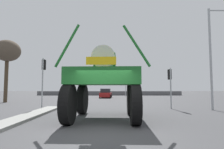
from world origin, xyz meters
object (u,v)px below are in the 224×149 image
Objects in this scene: sedan_ahead at (106,93)px; streetlight_near_right at (212,52)px; traffic_signal_far_left at (125,83)px; oversize_sprayer at (105,82)px; traffic_signal_near_right at (170,79)px; traffic_signal_near_left at (43,72)px; bare_tree_left at (7,52)px.

sedan_ahead is 18.98m from streetlight_near_right.
oversize_sprayer is at bearing -97.30° from traffic_signal_far_left.
traffic_signal_near_right is at bearing -83.96° from traffic_signal_far_left.
traffic_signal_near_right is 19.88m from traffic_signal_far_left.
streetlight_near_right reaches higher than traffic_signal_near_left.
bare_tree_left reaches higher than traffic_signal_near_right.
traffic_signal_near_left is 1.24× the size of traffic_signal_near_right.
traffic_signal_far_left is (3.65, 4.37, 1.92)m from sedan_ahead.
traffic_signal_near_left is 9.43m from bare_tree_left.
bare_tree_left is at bearing 137.39° from traffic_signal_near_left.
streetlight_near_right is 1.09× the size of bare_tree_left.
traffic_signal_near_left is 1.14× the size of traffic_signal_far_left.
oversize_sprayer is 24.70m from traffic_signal_far_left.
bare_tree_left is (-11.82, 10.79, 3.87)m from oversize_sprayer.
streetlight_near_right is at bearing -63.35° from oversize_sprayer.
bare_tree_left reaches higher than sedan_ahead.
oversize_sprayer is 16.46m from bare_tree_left.
sedan_ahead is at bearing -129.88° from traffic_signal_far_left.
traffic_signal_near_right is 0.46× the size of bare_tree_left.
traffic_signal_far_left reaches higher than traffic_signal_near_right.
traffic_signal_far_left is at bearing 42.50° from bare_tree_left.
streetlight_near_right is (5.12, -20.78, 1.80)m from traffic_signal_far_left.
traffic_signal_near_right is (5.75, -15.40, 1.70)m from sedan_ahead.
streetlight_near_right reaches higher than oversize_sprayer.
streetlight_near_right is at bearing -4.23° from traffic_signal_near_left.
traffic_signal_far_left is at bearing 96.04° from traffic_signal_near_right.
traffic_signal_near_right reaches higher than sedan_ahead.
oversize_sprayer is 1.30× the size of traffic_signal_near_left.
oversize_sprayer is 0.74× the size of bare_tree_left.
traffic_signal_near_right is 0.92× the size of traffic_signal_far_left.
bare_tree_left is (-6.60, 6.08, 2.89)m from traffic_signal_near_left.
traffic_signal_near_left is at bearing -42.61° from bare_tree_left.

